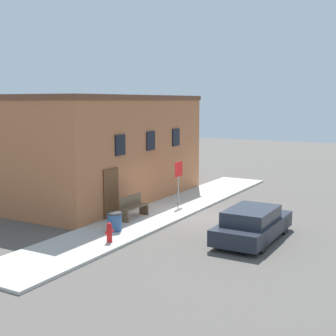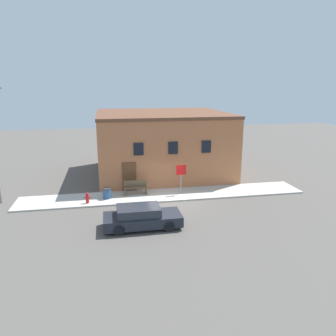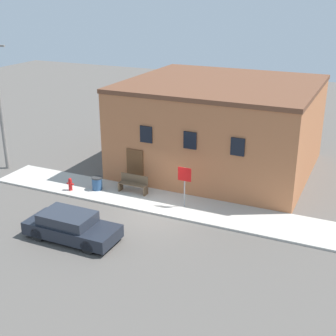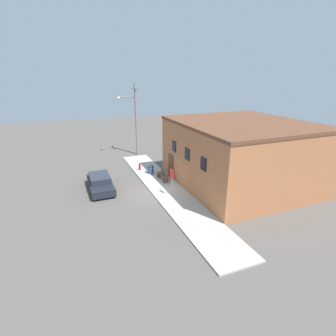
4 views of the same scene
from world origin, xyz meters
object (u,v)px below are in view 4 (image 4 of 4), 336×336
object	(u,v)px
fire_hydrant	(140,166)
bench	(163,175)
utility_pole	(135,117)
stop_sign	(172,177)
trash_bin	(151,170)
parked_car	(100,183)

from	to	relation	value
fire_hydrant	bench	bearing A→B (deg)	20.03
bench	utility_pole	world-z (taller)	utility_pole
fire_hydrant	stop_sign	world-z (taller)	stop_sign
bench	fire_hydrant	bearing A→B (deg)	-159.97
fire_hydrant	trash_bin	world-z (taller)	trash_bin
stop_sign	utility_pole	distance (m)	12.38
trash_bin	parked_car	bearing A→B (deg)	-69.82
trash_bin	utility_pole	xyz separation A→B (m)	(-6.92, 0.54, 3.87)
bench	trash_bin	world-z (taller)	bench
fire_hydrant	bench	size ratio (longest dim) A/B	0.44
utility_pole	parked_car	xyz separation A→B (m)	(8.72, -5.43, -3.74)
stop_sign	utility_pole	bearing A→B (deg)	177.41
stop_sign	utility_pole	world-z (taller)	utility_pole
trash_bin	parked_car	size ratio (longest dim) A/B	0.17
stop_sign	fire_hydrant	bearing A→B (deg)	-173.77
utility_pole	trash_bin	bearing A→B (deg)	-4.49
stop_sign	parked_car	size ratio (longest dim) A/B	0.50
trash_bin	parked_car	distance (m)	5.21
fire_hydrant	utility_pole	distance (m)	6.97
fire_hydrant	utility_pole	xyz separation A→B (m)	(-5.66, 1.24, 3.88)
stop_sign	utility_pole	xyz separation A→B (m)	(-12.05, 0.54, 2.77)
bench	utility_pole	distance (m)	9.66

